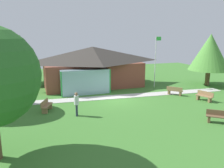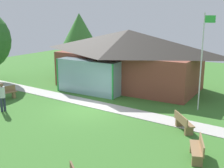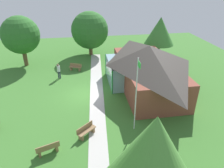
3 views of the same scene
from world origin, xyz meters
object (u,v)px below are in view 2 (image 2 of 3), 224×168
at_px(pavilion, 126,58).
at_px(flagpole, 202,58).
at_px(visitor_strolling_lawn, 2,95).
at_px(bench_lawn_far_right, 198,150).
at_px(bench_mid_left, 5,93).
at_px(tree_behind_pavilion_left, 79,31).
at_px(bench_mid_right, 183,123).

xyz_separation_m(pavilion, flagpole, (6.37, -2.74, 0.81)).
distance_m(pavilion, visitor_strolling_lawn, 9.62).
distance_m(bench_lawn_far_right, visitor_strolling_lawn, 11.36).
bearing_deg(bench_lawn_far_right, pavilion, 22.30).
distance_m(bench_mid_left, bench_lawn_far_right, 13.46).
bearing_deg(flagpole, visitor_strolling_lawn, -148.01).
bearing_deg(bench_mid_left, visitor_strolling_lawn, 70.45).
bearing_deg(bench_lawn_far_right, flagpole, -5.57).
distance_m(flagpole, visitor_strolling_lawn, 11.79).
bearing_deg(tree_behind_pavilion_left, bench_lawn_far_right, -40.03).
bearing_deg(visitor_strolling_lawn, tree_behind_pavilion_left, -146.41).
bearing_deg(visitor_strolling_lawn, pavilion, 175.07).
bearing_deg(pavilion, visitor_strolling_lawn, -111.34).
height_order(bench_mid_right, tree_behind_pavilion_left, tree_behind_pavilion_left).
height_order(bench_mid_left, visitor_strolling_lawn, visitor_strolling_lawn).
relative_size(flagpole, tree_behind_pavilion_left, 0.99).
relative_size(pavilion, flagpole, 2.04).
bearing_deg(bench_mid_right, bench_lawn_far_right, -12.49).
distance_m(pavilion, tree_behind_pavilion_left, 8.64).
relative_size(bench_mid_right, bench_lawn_far_right, 0.91).
bearing_deg(bench_mid_left, pavilion, 164.67).
xyz_separation_m(bench_mid_left, visitor_strolling_lawn, (2.00, -1.80, 0.62)).
bearing_deg(visitor_strolling_lawn, bench_mid_right, 120.76).
relative_size(bench_mid_right, tree_behind_pavilion_left, 0.25).
xyz_separation_m(bench_mid_right, bench_lawn_far_right, (1.35, -2.52, 0.00)).
xyz_separation_m(flagpole, bench_lawn_far_right, (1.50, -6.11, -2.73)).
relative_size(flagpole, bench_mid_left, 3.65).
bearing_deg(tree_behind_pavilion_left, visitor_strolling_lawn, -72.81).
relative_size(flagpole, bench_mid_right, 3.99).
bearing_deg(bench_mid_left, flagpole, 132.52).
bearing_deg(pavilion, tree_behind_pavilion_left, 151.59).
xyz_separation_m(visitor_strolling_lawn, tree_behind_pavilion_left, (-4.00, 12.92, 2.91)).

